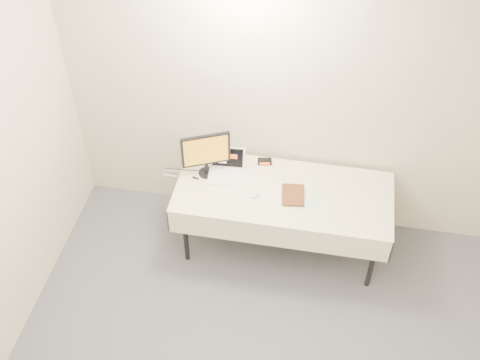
% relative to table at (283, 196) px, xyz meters
% --- Properties ---
extents(back_wall, '(4.00, 0.10, 2.70)m').
position_rel_table_xyz_m(back_wall, '(0.00, 0.45, 0.67)').
color(back_wall, beige).
rests_on(back_wall, ground).
extents(table, '(1.86, 0.81, 0.74)m').
position_rel_table_xyz_m(table, '(0.00, 0.00, 0.00)').
color(table, black).
rests_on(table, ground).
extents(laptop, '(0.33, 0.30, 0.21)m').
position_rel_table_xyz_m(laptop, '(-0.53, 0.14, 0.11)').
color(laptop, white).
rests_on(laptop, table).
extents(monitor, '(0.40, 0.20, 0.44)m').
position_rel_table_xyz_m(monitor, '(-0.70, 0.10, 0.32)').
color(monitor, black).
rests_on(monitor, table).
extents(book, '(0.19, 0.04, 0.25)m').
position_rel_table_xyz_m(book, '(-0.01, -0.05, 0.19)').
color(book, brown).
rests_on(book, table).
extents(alarm_clock, '(0.13, 0.07, 0.05)m').
position_rel_table_xyz_m(alarm_clock, '(-0.21, 0.32, 0.09)').
color(alarm_clock, black).
rests_on(alarm_clock, table).
extents(clicker, '(0.08, 0.11, 0.02)m').
position_rel_table_xyz_m(clicker, '(-0.23, -0.09, 0.07)').
color(clicker, silver).
rests_on(clicker, table).
extents(paper_form, '(0.19, 0.31, 0.00)m').
position_rel_table_xyz_m(paper_form, '(0.25, -0.06, 0.06)').
color(paper_form, '#ABD5A9').
rests_on(paper_form, table).
extents(usb_dongle, '(0.06, 0.03, 0.01)m').
position_rel_table_xyz_m(usb_dongle, '(-0.78, 0.02, 0.07)').
color(usb_dongle, black).
rests_on(usb_dongle, table).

